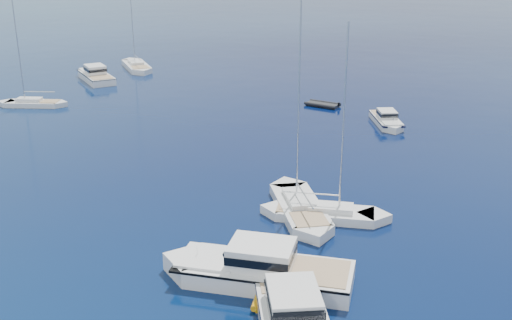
% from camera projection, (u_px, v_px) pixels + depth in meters
% --- Properties ---
extents(motor_cruiser_centre, '(12.88, 8.67, 3.26)m').
position_uv_depth(motor_cruiser_centre, '(257.00, 281.00, 36.90)').
color(motor_cruiser_centre, white).
rests_on(motor_cruiser_centre, ground).
extents(motor_cruiser_far_l, '(11.19, 7.23, 2.82)m').
position_uv_depth(motor_cruiser_far_l, '(96.00, 80.00, 88.55)').
color(motor_cruiser_far_l, white).
rests_on(motor_cruiser_far_l, ground).
extents(motor_cruiser_horizon, '(6.98, 7.43, 2.05)m').
position_uv_depth(motor_cruiser_horizon, '(387.00, 125.00, 67.61)').
color(motor_cruiser_horizon, silver).
rests_on(motor_cruiser_horizon, ground).
extents(sailboat_mid_r, '(10.60, 9.93, 16.97)m').
position_uv_depth(sailboat_mid_r, '(300.00, 213.00, 46.10)').
color(sailboat_mid_r, silver).
rests_on(sailboat_mid_r, ground).
extents(sailboat_mid_l, '(8.76, 7.12, 13.30)m').
position_uv_depth(sailboat_mid_l, '(33.00, 106.00, 75.06)').
color(sailboat_mid_l, silver).
rests_on(sailboat_mid_l, ground).
extents(sailboat_centre, '(10.07, 7.03, 14.73)m').
position_uv_depth(sailboat_centre, '(325.00, 218.00, 45.23)').
color(sailboat_centre, silver).
rests_on(sailboat_centre, ground).
extents(sailboat_far_l, '(11.92, 8.66, 17.58)m').
position_uv_depth(sailboat_far_l, '(137.00, 69.00, 96.16)').
color(sailboat_far_l, white).
rests_on(sailboat_far_l, ground).
extents(tender_yellow, '(3.16, 3.77, 0.95)m').
position_uv_depth(tender_yellow, '(269.00, 299.00, 35.08)').
color(tender_yellow, orange).
rests_on(tender_yellow, ground).
extents(tender_grey_far, '(4.53, 2.78, 0.95)m').
position_uv_depth(tender_grey_far, '(322.00, 106.00, 74.99)').
color(tender_grey_far, black).
rests_on(tender_grey_far, ground).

